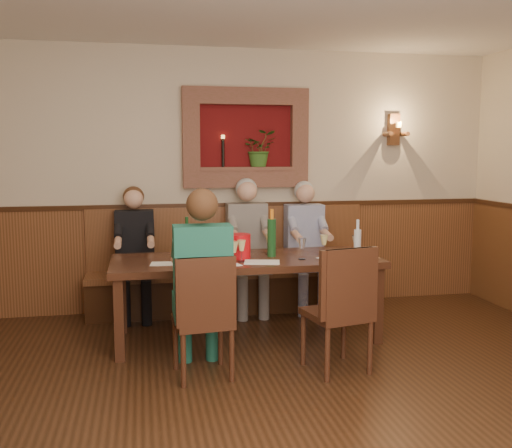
{
  "coord_description": "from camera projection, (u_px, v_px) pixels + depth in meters",
  "views": [
    {
      "loc": [
        -0.91,
        -3.14,
        1.71
      ],
      "look_at": [
        0.1,
        1.9,
        1.05
      ],
      "focal_mm": 40.0,
      "sensor_mm": 36.0,
      "label": 1
    }
  ],
  "objects": [
    {
      "name": "tasting_sheet_b",
      "position": [
        262.0,
        262.0,
        4.95
      ],
      "size": [
        0.35,
        0.28,
        0.0
      ],
      "primitive_type": "cube",
      "rotation": [
        0.0,
        0.0,
        -0.23
      ],
      "color": "white",
      "rests_on": "dining_table"
    },
    {
      "name": "wine_glass_1",
      "position": [
        211.0,
        248.0,
        5.12
      ],
      "size": [
        0.08,
        0.08,
        0.19
      ],
      "primitive_type": null,
      "color": "white",
      "rests_on": "dining_table"
    },
    {
      "name": "wine_glass_0",
      "position": [
        234.0,
        253.0,
        4.87
      ],
      "size": [
        0.08,
        0.08,
        0.19
      ],
      "primitive_type": null,
      "color": "#DCCE83",
      "rests_on": "dining_table"
    },
    {
      "name": "tasting_sheet_c",
      "position": [
        333.0,
        258.0,
        5.14
      ],
      "size": [
        0.3,
        0.26,
        0.0
      ],
      "primitive_type": "cube",
      "rotation": [
        0.0,
        0.0,
        0.39
      ],
      "color": "white",
      "rests_on": "dining_table"
    },
    {
      "name": "wine_glass_2",
      "position": [
        269.0,
        244.0,
        5.33
      ],
      "size": [
        0.08,
        0.08,
        0.19
      ],
      "primitive_type": null,
      "color": "#DCCE83",
      "rests_on": "dining_table"
    },
    {
      "name": "wall_niche",
      "position": [
        250.0,
        142.0,
        6.13
      ],
      "size": [
        1.36,
        0.3,
        1.06
      ],
      "color": "#5A0C0E",
      "rests_on": "ground"
    },
    {
      "name": "tasting_sheet_d",
      "position": [
        221.0,
        265.0,
        4.83
      ],
      "size": [
        0.35,
        0.29,
        0.0
      ],
      "primitive_type": "cube",
      "rotation": [
        0.0,
        0.0,
        0.26
      ],
      "color": "white",
      "rests_on": "dining_table"
    },
    {
      "name": "dining_table",
      "position": [
        246.0,
        266.0,
        5.16
      ],
      "size": [
        2.4,
        0.9,
        0.75
      ],
      "color": "#371C10",
      "rests_on": "ground"
    },
    {
      "name": "wine_glass_4",
      "position": [
        324.0,
        245.0,
        5.28
      ],
      "size": [
        0.08,
        0.08,
        0.19
      ],
      "primitive_type": null,
      "color": "#DCCE83",
      "rests_on": "dining_table"
    },
    {
      "name": "water_bottle",
      "position": [
        357.0,
        243.0,
        5.1
      ],
      "size": [
        0.07,
        0.07,
        0.35
      ],
      "rotation": [
        0.0,
        0.0,
        0.02
      ],
      "color": "silver",
      "rests_on": "dining_table"
    },
    {
      "name": "wainscoting",
      "position": [
        303.0,
        342.0,
        3.37
      ],
      "size": [
        6.02,
        6.02,
        1.15
      ],
      "color": "#553218",
      "rests_on": "ground"
    },
    {
      "name": "wine_glass_3",
      "position": [
        182.0,
        254.0,
        4.79
      ],
      "size": [
        0.08,
        0.08,
        0.19
      ],
      "primitive_type": null,
      "color": "#DCCE83",
      "rests_on": "dining_table"
    },
    {
      "name": "person_bench_right",
      "position": [
        306.0,
        257.0,
        6.15
      ],
      "size": [
        0.41,
        0.5,
        1.39
      ],
      "color": "navy",
      "rests_on": "ground"
    },
    {
      "name": "tasting_sheet_a",
      "position": [
        166.0,
        264.0,
        4.88
      ],
      "size": [
        0.28,
        0.21,
        0.0
      ],
      "primitive_type": "cube",
      "rotation": [
        0.0,
        0.0,
        -0.12
      ],
      "color": "white",
      "rests_on": "dining_table"
    },
    {
      "name": "wine_glass_5",
      "position": [
        242.0,
        251.0,
        4.96
      ],
      "size": [
        0.08,
        0.08,
        0.19
      ],
      "primitive_type": null,
      "color": "#DCCE83",
      "rests_on": "dining_table"
    },
    {
      "name": "wine_bottle_green_a",
      "position": [
        272.0,
        237.0,
        5.2
      ],
      "size": [
        0.1,
        0.1,
        0.44
      ],
      "rotation": [
        0.0,
        0.0,
        -0.31
      ],
      "color": "#19471E",
      "rests_on": "dining_table"
    },
    {
      "name": "person_chair_front",
      "position": [
        202.0,
        299.0,
        4.32
      ],
      "size": [
        0.43,
        0.52,
        1.44
      ],
      "color": "#1A5B5C",
      "rests_on": "ground"
    },
    {
      "name": "spittoon_bucket",
      "position": [
        240.0,
        246.0,
        5.13
      ],
      "size": [
        0.2,
        0.2,
        0.22
      ],
      "primitive_type": "cylinder",
      "rotation": [
        0.0,
        0.0,
        -0.06
      ],
      "color": "red",
      "rests_on": "dining_table"
    },
    {
      "name": "wine_bottle_green_b",
      "position": [
        187.0,
        241.0,
        5.12
      ],
      "size": [
        0.08,
        0.08,
        0.38
      ],
      "rotation": [
        0.0,
        0.0,
        -0.21
      ],
      "color": "#19471E",
      "rests_on": "dining_table"
    },
    {
      "name": "person_bench_mid",
      "position": [
        248.0,
        258.0,
        6.02
      ],
      "size": [
        0.42,
        0.52,
        1.43
      ],
      "color": "#504A49",
      "rests_on": "ground"
    },
    {
      "name": "chair_near_left",
      "position": [
        203.0,
        341.0,
        4.32
      ],
      "size": [
        0.46,
        0.46,
        0.96
      ],
      "rotation": [
        0.0,
        0.0,
        0.1
      ],
      "color": "#371C10",
      "rests_on": "ground"
    },
    {
      "name": "wine_glass_6",
      "position": [
        302.0,
        249.0,
        5.07
      ],
      "size": [
        0.08,
        0.08,
        0.19
      ],
      "primitive_type": null,
      "color": "white",
      "rests_on": "dining_table"
    },
    {
      "name": "bench",
      "position": [
        231.0,
        280.0,
        6.12
      ],
      "size": [
        3.0,
        0.45,
        1.11
      ],
      "color": "#381E0F",
      "rests_on": "ground"
    },
    {
      "name": "wall_sconce",
      "position": [
        394.0,
        130.0,
        6.42
      ],
      "size": [
        0.25,
        0.2,
        0.35
      ],
      "color": "#553218",
      "rests_on": "ground"
    },
    {
      "name": "chair_near_right",
      "position": [
        337.0,
        334.0,
        4.44
      ],
      "size": [
        0.52,
        0.52,
        1.0
      ],
      "rotation": [
        0.0,
        0.0,
        0.21
      ],
      "color": "#371C10",
      "rests_on": "ground"
    },
    {
      "name": "person_bench_left",
      "position": [
        135.0,
        265.0,
        5.8
      ],
      "size": [
        0.39,
        0.48,
        1.35
      ],
      "color": "black",
      "rests_on": "ground"
    },
    {
      "name": "ground_plane",
      "position": [
        302.0,
        435.0,
        3.45
      ],
      "size": [
        6.0,
        6.0,
        0.0
      ],
      "primitive_type": "plane",
      "color": "black",
      "rests_on": "ground"
    },
    {
      "name": "room_shell",
      "position": [
        305.0,
        119.0,
        3.21
      ],
      "size": [
        6.04,
        6.04,
        2.82
      ],
      "color": "beige",
      "rests_on": "ground"
    },
    {
      "name": "wine_glass_7",
      "position": [
        356.0,
        246.0,
        5.24
      ],
      "size": [
        0.08,
        0.08,
        0.19
      ],
      "primitive_type": null,
      "color": "white",
      "rests_on": "dining_table"
    }
  ]
}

